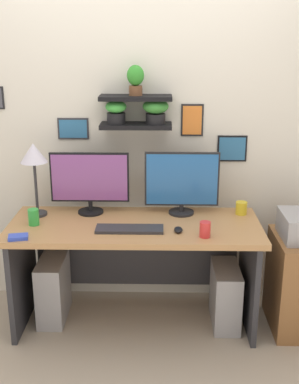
# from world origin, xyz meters

# --- Properties ---
(ground_plane) EXTENTS (8.00, 8.00, 0.00)m
(ground_plane) POSITION_xyz_m (0.00, 0.00, 0.00)
(ground_plane) COLOR tan
(back_wall_assembly) EXTENTS (4.40, 0.24, 2.70)m
(back_wall_assembly) POSITION_xyz_m (0.00, 0.44, 1.35)
(back_wall_assembly) COLOR silver
(back_wall_assembly) RESTS_ON ground
(desk) EXTENTS (1.70, 0.68, 0.75)m
(desk) POSITION_xyz_m (0.00, 0.06, 0.54)
(desk) COLOR tan
(desk) RESTS_ON ground
(monitor_left) EXTENTS (0.55, 0.18, 0.44)m
(monitor_left) POSITION_xyz_m (-0.32, 0.22, 0.99)
(monitor_left) COLOR black
(monitor_left) RESTS_ON desk
(monitor_right) EXTENTS (0.52, 0.18, 0.44)m
(monitor_right) POSITION_xyz_m (0.32, 0.22, 0.98)
(monitor_right) COLOR black
(monitor_right) RESTS_ON desk
(keyboard) EXTENTS (0.44, 0.14, 0.02)m
(keyboard) POSITION_xyz_m (-0.03, -0.12, 0.76)
(keyboard) COLOR #2D2D33
(keyboard) RESTS_ON desk
(computer_mouse) EXTENTS (0.06, 0.09, 0.03)m
(computer_mouse) POSITION_xyz_m (0.29, -0.14, 0.77)
(computer_mouse) COLOR black
(computer_mouse) RESTS_ON desk
(desk_lamp) EXTENTS (0.19, 0.19, 0.52)m
(desk_lamp) POSITION_xyz_m (-0.69, 0.16, 1.16)
(desk_lamp) COLOR #2D2D33
(desk_lamp) RESTS_ON desk
(coffee_mug) EXTENTS (0.08, 0.08, 0.09)m
(coffee_mug) POSITION_xyz_m (0.75, 0.20, 0.80)
(coffee_mug) COLOR yellow
(coffee_mug) RESTS_ON desk
(pen_cup) EXTENTS (0.07, 0.07, 0.10)m
(pen_cup) POSITION_xyz_m (0.45, -0.22, 0.80)
(pen_cup) COLOR red
(pen_cup) RESTS_ON desk
(scissors_tray) EXTENTS (0.13, 0.10, 0.02)m
(scissors_tray) POSITION_xyz_m (-0.71, -0.27, 0.76)
(scissors_tray) COLOR blue
(scissors_tray) RESTS_ON desk
(water_cup) EXTENTS (0.07, 0.07, 0.11)m
(water_cup) POSITION_xyz_m (-0.67, -0.03, 0.81)
(water_cup) COLOR green
(water_cup) RESTS_ON desk
(computer_tower_left) EXTENTS (0.18, 0.40, 0.45)m
(computer_tower_left) POSITION_xyz_m (-0.59, 0.05, 0.23)
(computer_tower_left) COLOR #99999E
(computer_tower_left) RESTS_ON ground
(computer_tower_right) EXTENTS (0.18, 0.40, 0.43)m
(computer_tower_right) POSITION_xyz_m (0.63, -0.00, 0.21)
(computer_tower_right) COLOR #99999E
(computer_tower_right) RESTS_ON ground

